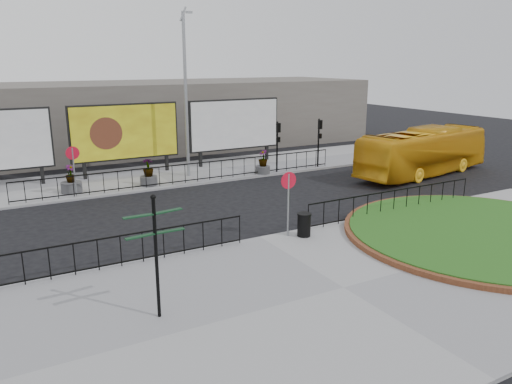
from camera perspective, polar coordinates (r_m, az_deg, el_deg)
ground at (r=18.96m, az=0.42°, el=-5.45°), size 90.00×90.00×0.00m
pavement_near at (r=15.13m, az=9.96°, el=-10.90°), size 30.00×10.00×0.12m
pavement_far at (r=29.56m, az=-11.12°, el=1.81°), size 44.00×6.00×0.12m
brick_edge at (r=20.90m, az=24.48°, el=-4.28°), size 10.40×10.40×0.18m
grass_lawn at (r=20.89m, az=24.49°, el=-4.23°), size 10.00×10.00×0.22m
railing_near_left at (r=16.51m, az=-17.61°, el=-6.84°), size 10.00×0.10×1.10m
railing_near_right at (r=22.32m, az=15.50°, el=-1.06°), size 9.00×0.10×1.10m
railing_far at (r=27.28m, az=-7.40°, el=2.20°), size 18.00×0.10×1.10m
speed_sign_far at (r=25.59m, az=-20.16°, el=3.42°), size 0.64×0.07×2.47m
speed_sign_near at (r=18.56m, az=3.72°, el=0.27°), size 0.64×0.07×2.47m
billboard_mid at (r=29.63m, az=-14.73°, el=6.63°), size 6.20×0.31×4.10m
billboard_right at (r=32.07m, az=-2.46°, el=7.69°), size 6.20×0.31×4.10m
lamp_post at (r=28.45m, az=-8.02°, el=11.16°), size 0.74×0.18×9.23m
signal_pole_a at (r=29.48m, az=2.49°, el=6.08°), size 0.22×0.26×3.00m
signal_pole_b at (r=31.14m, az=7.24°, el=6.44°), size 0.22×0.26×3.00m
building_backdrop at (r=38.70m, az=-16.01°, el=8.21°), size 40.00×10.00×5.00m
fingerpost_sign at (r=12.79m, az=-11.40°, el=-5.91°), size 1.54×0.33×3.29m
litter_bin at (r=18.92m, az=5.51°, el=-3.73°), size 0.54×0.54×0.90m
bus at (r=30.89m, az=18.59°, el=4.36°), size 10.10×3.83×2.75m
planter_a at (r=26.70m, az=-20.36°, el=0.91°), size 1.02×1.02×1.41m
planter_b at (r=27.12m, az=-12.18°, el=1.91°), size 0.92×0.92×1.46m
planter_c at (r=29.29m, az=0.79°, el=3.19°), size 0.84×0.84×1.40m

